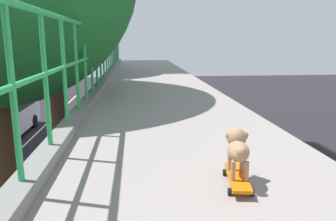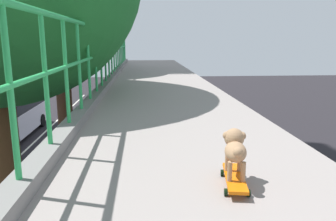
% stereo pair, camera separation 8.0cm
% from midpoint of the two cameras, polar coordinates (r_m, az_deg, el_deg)
% --- Properties ---
extents(city_bus, '(2.73, 11.24, 3.15)m').
position_cam_midpoint_polar(city_bus, '(23.97, -26.59, -0.77)').
color(city_bus, white).
rests_on(city_bus, ground).
extents(roadside_tree_far, '(4.90, 4.90, 9.59)m').
position_cam_midpoint_polar(roadside_tree_far, '(12.11, -18.33, 17.02)').
color(roadside_tree_far, '#4E3020').
rests_on(roadside_tree_far, ground).
extents(toy_skateboard, '(0.24, 0.55, 0.08)m').
position_cam_midpoint_polar(toy_skateboard, '(2.58, 12.34, -11.37)').
color(toy_skateboard, orange).
rests_on(toy_skateboard, overpass_deck).
extents(small_dog, '(0.21, 0.39, 0.34)m').
position_cam_midpoint_polar(small_dog, '(2.54, 12.43, -6.25)').
color(small_dog, '#A37B58').
rests_on(small_dog, toy_skateboard).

